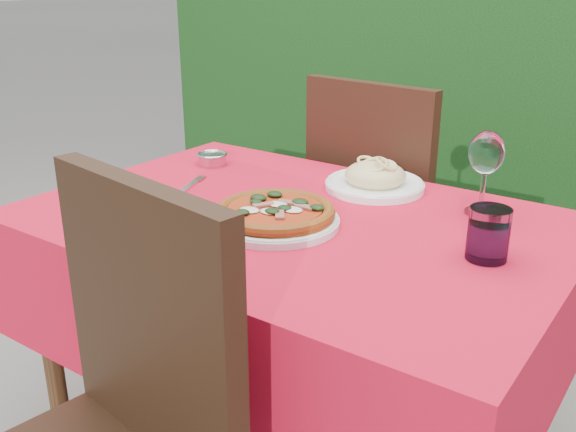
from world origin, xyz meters
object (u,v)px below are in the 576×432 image
Objects in this scene: pizza_plate at (275,215)px; water_glass at (488,237)px; steel_ramekin at (212,159)px; pasta_plate at (375,179)px; wine_glass at (486,156)px; chair_far at (384,209)px; fork at (187,188)px.

pizza_plate is 2.95× the size of water_glass.
water_glass is at bearing -12.17° from steel_ramekin.
wine_glass is at bearing -3.92° from pasta_plate.
pasta_plate is 3.15× the size of steel_ramekin.
chair_far is 0.72m from pizza_plate.
steel_ramekin is at bearing 95.05° from fork.
fork is at bearing -144.46° from pasta_plate.
steel_ramekin is (-0.45, 0.29, -0.01)m from pizza_plate.
water_glass reaches higher than pizza_plate.
water_glass is at bearing -34.19° from pasta_plate.
pasta_plate is 2.42× the size of water_glass.
pizza_plate is at bearing -31.76° from fork.
pizza_plate is at bearing -32.96° from steel_ramekin.
water_glass is at bearing 11.85° from pizza_plate.
steel_ramekin is at bearing -176.23° from wine_glass.
chair_far is 11.85× the size of steel_ramekin.
fork is (-0.41, -0.29, -0.02)m from pasta_plate.
wine_glass reaches higher than water_glass.
pizza_plate is at bearing -136.01° from wine_glass.
wine_glass is at bearing 1.16° from fork.
wine_glass is at bearing 111.98° from water_glass.
chair_far is 0.58m from steel_ramekin.
fork is 2.43× the size of steel_ramekin.
wine_glass is at bearing 147.07° from chair_far.
pasta_plate is (0.13, -0.32, 0.21)m from chair_far.
pizza_plate is 0.47m from water_glass.
pasta_plate is at bearing 15.60° from fork.
steel_ramekin is (-0.80, -0.05, -0.13)m from wine_glass.
pizza_plate is 1.22× the size of pasta_plate.
chair_far reaches higher than water_glass.
wine_glass reaches higher than fork.
water_glass is (0.46, 0.10, 0.02)m from pizza_plate.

